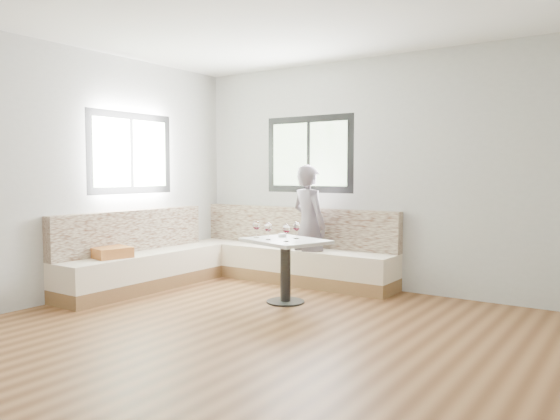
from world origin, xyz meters
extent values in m
cube|color=brown|center=(0.00, 0.00, 0.00)|extent=(5.00, 5.00, 0.01)
cube|color=white|center=(0.00, 0.00, 2.80)|extent=(5.00, 5.00, 0.01)
cube|color=#B7B7B2|center=(0.00, 2.50, 1.40)|extent=(5.00, 0.01, 2.80)
cube|color=#B7B7B2|center=(-2.50, 0.00, 1.40)|extent=(0.01, 5.00, 2.80)
cube|color=black|center=(-0.90, 2.49, 1.65)|extent=(1.30, 0.02, 1.00)
cube|color=black|center=(-2.49, 0.90, 1.65)|extent=(0.02, 1.30, 1.00)
cube|color=brown|center=(-1.05, 2.23, 0.08)|extent=(2.90, 0.55, 0.16)
cube|color=#F1DFC8|center=(-1.05, 2.23, 0.30)|extent=(2.90, 0.55, 0.29)
cube|color=beige|center=(-1.05, 2.43, 0.70)|extent=(2.90, 0.14, 0.50)
cube|color=brown|center=(-2.23, 0.82, 0.08)|extent=(0.55, 2.25, 0.16)
cube|color=#F1DFC8|center=(-2.23, 0.82, 0.30)|extent=(0.55, 2.25, 0.29)
cube|color=beige|center=(-2.43, 0.82, 0.70)|extent=(0.14, 2.25, 0.50)
cube|color=#C08630|center=(-2.23, 0.36, 0.51)|extent=(0.47, 0.47, 0.12)
cylinder|color=black|center=(-0.43, 1.24, 0.01)|extent=(0.41, 0.41, 0.02)
cylinder|color=black|center=(-0.43, 1.24, 0.33)|extent=(0.11, 0.11, 0.66)
cube|color=silver|center=(-0.43, 1.24, 0.67)|extent=(1.00, 0.88, 0.04)
imported|color=#635861|center=(-0.69, 2.15, 0.75)|extent=(0.64, 0.53, 1.51)
cylinder|color=white|center=(-0.58, 1.40, 0.71)|extent=(0.09, 0.09, 0.04)
sphere|color=black|center=(-0.56, 1.41, 0.72)|extent=(0.02, 0.02, 0.02)
sphere|color=black|center=(-0.59, 1.40, 0.72)|extent=(0.02, 0.02, 0.02)
sphere|color=black|center=(-0.57, 1.38, 0.72)|extent=(0.02, 0.02, 0.02)
cylinder|color=white|center=(-0.77, 1.18, 0.70)|extent=(0.06, 0.06, 0.01)
cylinder|color=white|center=(-0.77, 1.18, 0.74)|extent=(0.01, 0.01, 0.08)
ellipsoid|color=white|center=(-0.77, 1.18, 0.83)|extent=(0.08, 0.08, 0.10)
cylinder|color=#4A020E|center=(-0.77, 1.18, 0.80)|extent=(0.06, 0.06, 0.02)
cylinder|color=white|center=(-0.56, 1.10, 0.70)|extent=(0.06, 0.06, 0.01)
cylinder|color=white|center=(-0.56, 1.10, 0.74)|extent=(0.01, 0.01, 0.08)
ellipsoid|color=white|center=(-0.56, 1.10, 0.83)|extent=(0.08, 0.08, 0.10)
cylinder|color=#4A020E|center=(-0.56, 1.10, 0.80)|extent=(0.06, 0.06, 0.02)
cylinder|color=white|center=(-0.31, 1.08, 0.70)|extent=(0.06, 0.06, 0.01)
cylinder|color=white|center=(-0.31, 1.08, 0.74)|extent=(0.01, 0.01, 0.08)
ellipsoid|color=white|center=(-0.31, 1.08, 0.83)|extent=(0.08, 0.08, 0.10)
cylinder|color=#4A020E|center=(-0.31, 1.08, 0.80)|extent=(0.06, 0.06, 0.02)
cylinder|color=white|center=(-0.36, 1.35, 0.70)|extent=(0.06, 0.06, 0.01)
cylinder|color=white|center=(-0.36, 1.35, 0.74)|extent=(0.01, 0.01, 0.08)
ellipsoid|color=white|center=(-0.36, 1.35, 0.83)|extent=(0.08, 0.08, 0.10)
cylinder|color=#4A020E|center=(-0.36, 1.35, 0.80)|extent=(0.06, 0.06, 0.02)
camera|label=1|loc=(2.84, -3.61, 1.41)|focal=35.00mm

